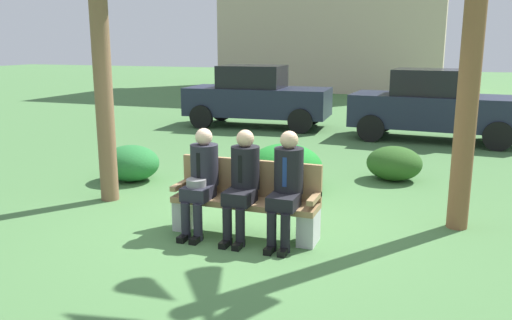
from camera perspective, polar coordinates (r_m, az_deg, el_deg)
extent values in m
plane|color=#477540|center=(6.72, -1.48, -7.25)|extent=(80.00, 80.00, 0.00)
cube|color=#99754C|center=(6.32, -1.23, -4.60)|extent=(1.79, 0.44, 0.07)
cube|color=#99754C|center=(6.42, -0.64, -1.91)|extent=(1.79, 0.06, 0.45)
cube|color=#99754C|center=(6.62, -8.15, -2.70)|extent=(0.08, 0.44, 0.06)
cube|color=#99754C|center=(6.04, 6.36, -4.16)|extent=(0.08, 0.44, 0.06)
cube|color=#BCBCBC|center=(6.70, -7.60, -5.72)|extent=(0.20, 0.37, 0.38)
cube|color=#BCBCBC|center=(6.16, 5.73, -7.32)|extent=(0.20, 0.37, 0.38)
cube|color=#23232D|center=(6.34, -6.30, -3.53)|extent=(0.32, 0.38, 0.16)
cylinder|color=#23232D|center=(6.31, -7.65, -6.56)|extent=(0.11, 0.11, 0.45)
cylinder|color=#23232D|center=(6.24, -6.34, -6.75)|extent=(0.11, 0.11, 0.45)
cube|color=black|center=(6.32, -7.85, -8.36)|extent=(0.09, 0.22, 0.07)
cube|color=black|center=(6.25, -6.54, -8.56)|extent=(0.09, 0.22, 0.07)
cylinder|color=#23232D|center=(6.43, -5.62, -0.51)|extent=(0.34, 0.34, 0.50)
cube|color=black|center=(6.28, -6.27, -0.66)|extent=(0.05, 0.01, 0.32)
sphere|color=beige|center=(6.36, -5.69, 2.52)|extent=(0.21, 0.21, 0.21)
cylinder|color=gray|center=(6.30, -6.51, -2.47)|extent=(0.24, 0.24, 0.09)
cube|color=black|center=(6.13, -1.79, -4.02)|extent=(0.32, 0.38, 0.16)
cylinder|color=black|center=(6.09, -3.14, -7.18)|extent=(0.11, 0.11, 0.45)
cylinder|color=black|center=(6.03, -1.73, -7.36)|extent=(0.11, 0.11, 0.45)
cube|color=black|center=(6.10, -3.34, -9.03)|extent=(0.09, 0.22, 0.07)
cube|color=black|center=(6.05, -1.93, -9.23)|extent=(0.09, 0.22, 0.07)
cylinder|color=black|center=(6.22, -1.17, -0.84)|extent=(0.34, 0.34, 0.51)
cube|color=black|center=(6.07, -1.73, -1.00)|extent=(0.05, 0.01, 0.33)
sphere|color=tan|center=(6.15, -1.18, 2.34)|extent=(0.21, 0.21, 0.21)
cube|color=black|center=(5.96, 3.02, -4.52)|extent=(0.32, 0.38, 0.16)
cylinder|color=black|center=(5.91, 1.70, -7.78)|extent=(0.11, 0.11, 0.45)
cylinder|color=black|center=(5.87, 3.20, -7.96)|extent=(0.11, 0.11, 0.45)
cube|color=black|center=(5.93, 1.51, -9.69)|extent=(0.09, 0.22, 0.07)
cube|color=black|center=(5.88, 3.01, -9.88)|extent=(0.09, 0.22, 0.07)
cylinder|color=black|center=(6.05, 3.58, -1.16)|extent=(0.34, 0.34, 0.53)
cube|color=navy|center=(5.90, 3.13, -1.33)|extent=(0.05, 0.01, 0.34)
sphere|color=tan|center=(5.98, 3.63, 2.19)|extent=(0.21, 0.21, 0.21)
cylinder|color=brown|center=(7.84, -16.32, 8.50)|extent=(0.26, 0.26, 3.58)
cylinder|color=brown|center=(6.80, 22.54, 12.45)|extent=(0.26, 0.26, 4.75)
ellipsoid|color=#267033|center=(9.09, -13.43, -0.33)|extent=(0.97, 0.89, 0.60)
ellipsoid|color=#1E7D28|center=(8.29, 3.22, -0.77)|extent=(1.17, 1.08, 0.73)
ellipsoid|color=#2B551E|center=(9.18, 14.79, -0.35)|extent=(0.93, 0.85, 0.58)
cube|color=#1E2338|center=(14.55, 0.19, 6.38)|extent=(3.98, 1.77, 0.76)
cube|color=black|center=(14.53, -0.39, 9.06)|extent=(1.77, 1.45, 0.60)
cylinder|color=black|center=(15.03, 6.05, 5.05)|extent=(0.65, 0.17, 0.64)
cylinder|color=black|center=(13.52, 4.81, 4.23)|extent=(0.65, 0.17, 0.64)
cylinder|color=black|center=(15.76, -3.79, 5.44)|extent=(0.65, 0.17, 0.64)
cylinder|color=black|center=(14.32, -5.97, 4.68)|extent=(0.65, 0.17, 0.64)
cube|color=#1E2338|center=(13.15, 18.95, 5.03)|extent=(3.99, 1.79, 0.76)
cube|color=black|center=(13.10, 18.51, 8.03)|extent=(1.78, 1.46, 0.60)
cylinder|color=black|center=(13.95, 24.70, 3.38)|extent=(0.65, 0.18, 0.64)
cylinder|color=black|center=(12.41, 24.82, 2.35)|extent=(0.65, 0.18, 0.64)
cylinder|color=black|center=(14.13, 13.58, 4.29)|extent=(0.65, 0.18, 0.64)
cylinder|color=black|center=(12.61, 12.35, 3.38)|extent=(0.65, 0.18, 0.64)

